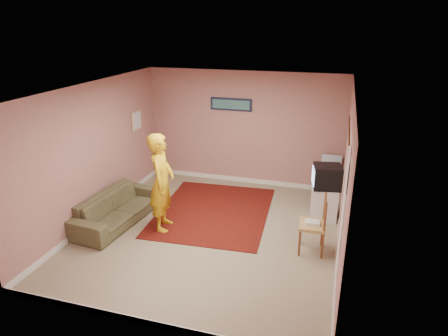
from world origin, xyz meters
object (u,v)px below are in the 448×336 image
(tv_cabinet, at_px, (325,203))
(sofa, at_px, (117,208))
(crt_tv, at_px, (327,177))
(person, at_px, (162,182))
(chair_a, at_px, (330,173))
(chair_b, at_px, (313,218))

(tv_cabinet, distance_m, sofa, 3.97)
(crt_tv, xyz_separation_m, person, (-2.81, -1.25, 0.05))
(tv_cabinet, height_order, sofa, tv_cabinet)
(tv_cabinet, relative_size, chair_a, 1.28)
(crt_tv, height_order, chair_a, crt_tv)
(crt_tv, distance_m, chair_b, 1.32)
(tv_cabinet, height_order, person, person)
(person, bearing_deg, chair_b, -101.92)
(chair_a, height_order, chair_b, chair_b)
(crt_tv, relative_size, chair_a, 1.17)
(tv_cabinet, bearing_deg, chair_b, -96.21)
(chair_a, xyz_separation_m, sofa, (-3.79, -2.34, -0.27))
(sofa, bearing_deg, tv_cabinet, -65.07)
(chair_b, relative_size, person, 0.30)
(tv_cabinet, height_order, chair_b, chair_b)
(sofa, xyz_separation_m, person, (0.94, 0.05, 0.62))
(tv_cabinet, bearing_deg, crt_tv, -170.40)
(chair_a, bearing_deg, tv_cabinet, -94.93)
(sofa, bearing_deg, person, -81.00)
(person, bearing_deg, sofa, 82.07)
(crt_tv, xyz_separation_m, sofa, (-3.74, -1.30, -0.57))
(tv_cabinet, height_order, chair_a, chair_a)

